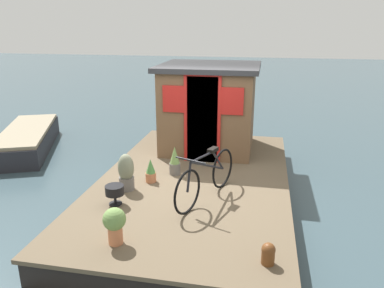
{
  "coord_description": "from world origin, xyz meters",
  "views": [
    {
      "loc": [
        -6.08,
        -1.15,
        3.09
      ],
      "look_at": [
        -0.2,
        0.0,
        1.13
      ],
      "focal_mm": 34.82,
      "sensor_mm": 36.0,
      "label": 1
    }
  ],
  "objects": [
    {
      "name": "ground_plane",
      "position": [
        0.0,
        0.0,
        0.0
      ],
      "size": [
        60.0,
        60.0,
        0.0
      ],
      "primitive_type": "plane",
      "color": "#384C54"
    },
    {
      "name": "houseboat_deck",
      "position": [
        0.0,
        0.0,
        0.22
      ],
      "size": [
        5.65,
        3.31,
        0.43
      ],
      "color": "brown",
      "rests_on": "ground_plane"
    },
    {
      "name": "houseboat_cabin",
      "position": [
        1.71,
        0.0,
        1.36
      ],
      "size": [
        1.95,
        2.07,
        1.83
      ],
      "color": "brown",
      "rests_on": "houseboat_deck"
    },
    {
      "name": "bicycle",
      "position": [
        -0.8,
        -0.35,
        0.81
      ],
      "size": [
        1.65,
        0.74,
        0.81
      ],
      "color": "black",
      "rests_on": "houseboat_deck"
    },
    {
      "name": "potted_plant_sage",
      "position": [
        0.1,
        0.38,
        0.68
      ],
      "size": [
        0.2,
        0.2,
        0.53
      ],
      "color": "slate",
      "rests_on": "houseboat_deck"
    },
    {
      "name": "potted_plant_fern",
      "position": [
        -0.32,
        0.71,
        0.63
      ],
      "size": [
        0.18,
        0.18,
        0.42
      ],
      "color": "#C6754C",
      "rests_on": "houseboat_deck"
    },
    {
      "name": "potted_plant_lavender",
      "position": [
        -2.25,
        0.58,
        0.72
      ],
      "size": [
        0.29,
        0.29,
        0.49
      ],
      "color": "#C6754C",
      "rests_on": "houseboat_deck"
    },
    {
      "name": "potted_plant_succulent",
      "position": [
        -0.7,
        1.01,
        0.74
      ],
      "size": [
        0.26,
        0.26,
        0.62
      ],
      "color": "slate",
      "rests_on": "houseboat_deck"
    },
    {
      "name": "charcoal_grill",
      "position": [
        -1.25,
        0.99,
        0.65
      ],
      "size": [
        0.29,
        0.29,
        0.31
      ],
      "color": "black",
      "rests_on": "houseboat_deck"
    },
    {
      "name": "mooring_bollard",
      "position": [
        -2.31,
        -1.31,
        0.57
      ],
      "size": [
        0.16,
        0.16,
        0.27
      ],
      "color": "brown",
      "rests_on": "houseboat_deck"
    },
    {
      "name": "dinghy_boat",
      "position": [
        1.94,
        4.67,
        0.28
      ],
      "size": [
        3.34,
        2.2,
        0.56
      ],
      "color": "#232328",
      "rests_on": "ground_plane"
    }
  ]
}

